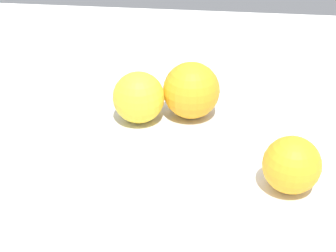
{
  "coord_description": "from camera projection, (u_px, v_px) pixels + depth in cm",
  "views": [
    {
      "loc": [
        -57.3,
        -6.48,
        38.97
      ],
      "look_at": [
        0.0,
        0.0,
        2.9
      ],
      "focal_mm": 54.13,
      "sensor_mm": 36.0,
      "label": 1
    }
  ],
  "objects": [
    {
      "name": "orange_loose_0",
      "position": [
        292.0,
        165.0,
        0.6
      ],
      "size": [
        6.96,
        6.96,
        6.96
      ],
      "primitive_type": "sphere",
      "color": "#F9A823",
      "rests_on": "ground_plane"
    },
    {
      "name": "fruit_bowl",
      "position": [
        168.0,
        130.0,
        0.68
      ],
      "size": [
        16.11,
        16.11,
        4.83
      ],
      "color": "white",
      "rests_on": "ground_plane"
    },
    {
      "name": "orange_in_bowl_0",
      "position": [
        192.0,
        89.0,
        0.65
      ],
      "size": [
        7.34,
        7.34,
        7.34
      ],
      "primitive_type": "sphere",
      "color": "#F9A823",
      "rests_on": "fruit_bowl"
    },
    {
      "name": "ground_plane",
      "position": [
        168.0,
        150.0,
        0.7
      ],
      "size": [
        110.0,
        110.0,
        2.0
      ],
      "primitive_type": "cube",
      "color": "white"
    },
    {
      "name": "orange_in_bowl_1",
      "position": [
        139.0,
        97.0,
        0.64
      ],
      "size": [
        6.61,
        6.61,
        6.61
      ],
      "primitive_type": "sphere",
      "color": "yellow",
      "rests_on": "fruit_bowl"
    }
  ]
}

